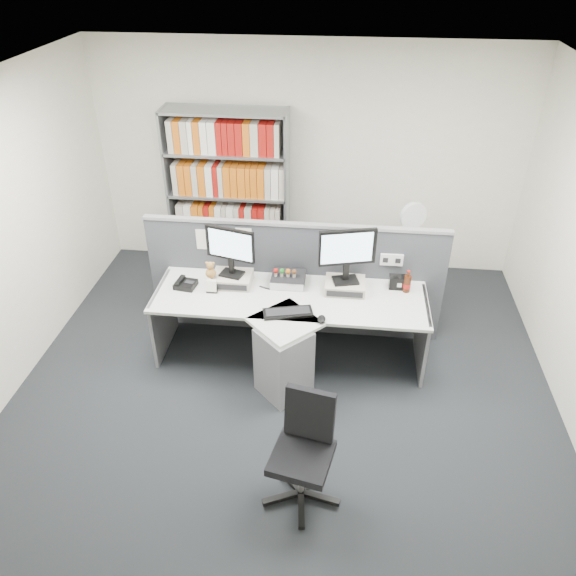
# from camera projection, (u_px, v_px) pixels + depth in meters

# --- Properties ---
(ground) EXTENTS (5.50, 5.50, 0.00)m
(ground) POSITION_uv_depth(u_px,v_px,m) (280.00, 413.00, 5.01)
(ground) COLOR #272A2E
(ground) RESTS_ON ground
(room_shell) EXTENTS (5.04, 5.54, 2.72)m
(room_shell) POSITION_uv_depth(u_px,v_px,m) (278.00, 236.00, 4.03)
(room_shell) COLOR white
(room_shell) RESTS_ON ground
(partition) EXTENTS (3.00, 0.08, 1.27)m
(partition) POSITION_uv_depth(u_px,v_px,m) (295.00, 278.00, 5.69)
(partition) COLOR #42434B
(partition) RESTS_ON ground
(desk) EXTENTS (2.60, 1.20, 0.72)m
(desk) POSITION_uv_depth(u_px,v_px,m) (287.00, 332.00, 5.25)
(desk) COLOR silver
(desk) RESTS_ON ground
(monitor_riser_left) EXTENTS (0.38, 0.31, 0.10)m
(monitor_riser_left) POSITION_uv_depth(u_px,v_px,m) (232.00, 279.00, 5.45)
(monitor_riser_left) COLOR #BEB29E
(monitor_riser_left) RESTS_ON desk
(monitor_riser_right) EXTENTS (0.38, 0.31, 0.10)m
(monitor_riser_right) POSITION_uv_depth(u_px,v_px,m) (345.00, 286.00, 5.35)
(monitor_riser_right) COLOR #BEB29E
(monitor_riser_right) RESTS_ON desk
(monitor_left) EXTENTS (0.48, 0.21, 0.50)m
(monitor_left) POSITION_uv_depth(u_px,v_px,m) (230.00, 248.00, 5.27)
(monitor_left) COLOR black
(monitor_left) RESTS_ON monitor_riser_left
(monitor_right) EXTENTS (0.53, 0.23, 0.55)m
(monitor_right) POSITION_uv_depth(u_px,v_px,m) (347.00, 252.00, 5.15)
(monitor_right) COLOR black
(monitor_right) RESTS_ON monitor_riser_right
(desktop_pc) EXTENTS (0.32, 0.29, 0.09)m
(desktop_pc) POSITION_uv_depth(u_px,v_px,m) (288.00, 279.00, 5.46)
(desktop_pc) COLOR black
(desktop_pc) RESTS_ON desk
(figurines) EXTENTS (0.23, 0.05, 0.09)m
(figurines) POSITION_uv_depth(u_px,v_px,m) (285.00, 272.00, 5.40)
(figurines) COLOR #BEB29E
(figurines) RESTS_ON desktop_pc
(keyboard) EXTENTS (0.47, 0.27, 0.03)m
(keyboard) POSITION_uv_depth(u_px,v_px,m) (288.00, 312.00, 5.05)
(keyboard) COLOR black
(keyboard) RESTS_ON desk
(mouse) EXTENTS (0.07, 0.12, 0.04)m
(mouse) POSITION_uv_depth(u_px,v_px,m) (321.00, 319.00, 4.95)
(mouse) COLOR black
(mouse) RESTS_ON desk
(desk_phone) EXTENTS (0.22, 0.20, 0.08)m
(desk_phone) POSITION_uv_depth(u_px,v_px,m) (185.00, 284.00, 5.41)
(desk_phone) COLOR black
(desk_phone) RESTS_ON desk
(desk_calendar) EXTENTS (0.11, 0.08, 0.13)m
(desk_calendar) POSITION_uv_depth(u_px,v_px,m) (212.00, 287.00, 5.33)
(desk_calendar) COLOR black
(desk_calendar) RESTS_ON desk
(plush_toy) EXTENTS (0.10, 0.10, 0.18)m
(plush_toy) POSITION_uv_depth(u_px,v_px,m) (211.00, 271.00, 5.34)
(plush_toy) COLOR #A27336
(plush_toy) RESTS_ON monitor_riser_left
(speaker) EXTENTS (0.19, 0.11, 0.13)m
(speaker) POSITION_uv_depth(u_px,v_px,m) (399.00, 282.00, 5.38)
(speaker) COLOR black
(speaker) RESTS_ON desk
(cola_bottle) EXTENTS (0.07, 0.07, 0.23)m
(cola_bottle) POSITION_uv_depth(u_px,v_px,m) (407.00, 284.00, 5.31)
(cola_bottle) COLOR #3F190A
(cola_bottle) RESTS_ON desk
(shelving_unit) EXTENTS (1.41, 0.40, 2.00)m
(shelving_unit) POSITION_uv_depth(u_px,v_px,m) (229.00, 197.00, 6.59)
(shelving_unit) COLOR gray
(shelving_unit) RESTS_ON ground
(filing_cabinet) EXTENTS (0.45, 0.61, 0.70)m
(filing_cabinet) POSITION_uv_depth(u_px,v_px,m) (405.00, 272.00, 6.37)
(filing_cabinet) COLOR gray
(filing_cabinet) RESTS_ON ground
(desk_fan) EXTENTS (0.30, 0.20, 0.52)m
(desk_fan) POSITION_uv_depth(u_px,v_px,m) (413.00, 219.00, 6.00)
(desk_fan) COLOR white
(desk_fan) RESTS_ON filing_cabinet
(office_chair) EXTENTS (0.59, 0.58, 0.89)m
(office_chair) POSITION_uv_depth(u_px,v_px,m) (304.00, 446.00, 4.08)
(office_chair) COLOR silver
(office_chair) RESTS_ON ground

